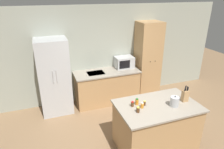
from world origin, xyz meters
TOP-DOWN VIEW (x-y plane):
  - ground_plane at (0.00, 0.00)m, footprint 14.00×14.00m
  - wall_back at (0.00, 2.33)m, footprint 7.20×0.06m
  - refrigerator at (-1.33, 1.97)m, footprint 0.74×0.69m
  - back_counter at (0.04, 1.97)m, footprint 1.76×0.70m
  - pantry_cabinet at (1.29, 2.02)m, footprint 0.65×0.58m
  - kitchen_island at (0.37, -0.04)m, footprint 1.53×0.97m
  - microwave at (0.59, 2.10)m, footprint 0.51×0.37m
  - knife_block at (0.93, -0.08)m, footprint 0.12×0.09m
  - spice_bottle_tall_dark at (0.13, 0.04)m, footprint 0.05×0.05m
  - spice_bottle_short_red at (0.01, 0.11)m, footprint 0.06×0.06m
  - spice_bottle_amber_oil at (-0.09, -0.13)m, footprint 0.06×0.06m
  - spice_bottle_green_herb at (-0.10, 0.08)m, footprint 0.06×0.06m
  - spice_bottle_pale_salt at (0.05, -0.02)m, footprint 0.06×0.06m
  - kettle at (0.63, -0.17)m, footprint 0.16×0.16m

SIDE VIEW (x-z plane):
  - ground_plane at x=0.00m, z-range 0.00..0.00m
  - back_counter at x=0.04m, z-range 0.00..0.91m
  - kitchen_island at x=0.37m, z-range 0.00..0.95m
  - refrigerator at x=-1.33m, z-range 0.00..1.90m
  - spice_bottle_tall_dark at x=0.13m, z-range 0.94..1.04m
  - spice_bottle_green_herb at x=-0.10m, z-range 0.94..1.05m
  - spice_bottle_amber_oil at x=-0.09m, z-range 0.94..1.05m
  - spice_bottle_pale_salt at x=0.05m, z-range 0.94..1.05m
  - spice_bottle_short_red at x=0.01m, z-range 0.94..1.07m
  - kettle at x=0.63m, z-range 0.94..1.14m
  - microwave at x=0.59m, z-range 0.91..1.22m
  - knife_block at x=0.93m, z-range 0.90..1.23m
  - pantry_cabinet at x=1.29m, z-range 0.00..2.16m
  - wall_back at x=0.00m, z-range 0.00..2.60m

